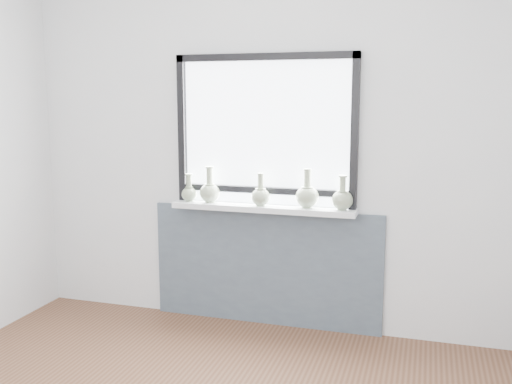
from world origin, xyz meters
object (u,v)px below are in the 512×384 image
(windowsill, at_px, (263,208))
(vase_e, at_px, (342,199))
(vase_a, at_px, (189,192))
(vase_c, at_px, (261,195))
(vase_d, at_px, (307,195))
(vase_b, at_px, (210,191))

(windowsill, distance_m, vase_e, 0.57)
(vase_a, relative_size, vase_e, 0.86)
(windowsill, xyz_separation_m, vase_a, (-0.56, 0.00, 0.09))
(vase_c, height_order, vase_d, vase_d)
(vase_a, distance_m, vase_e, 1.12)
(vase_b, xyz_separation_m, vase_c, (0.39, -0.03, -0.01))
(vase_c, bearing_deg, vase_d, 5.32)
(vase_b, relative_size, vase_d, 0.97)
(vase_e, bearing_deg, windowsill, 179.90)
(windowsill, distance_m, vase_b, 0.41)
(vase_b, distance_m, vase_d, 0.72)
(windowsill, distance_m, vase_a, 0.57)
(windowsill, bearing_deg, vase_c, -111.99)
(windowsill, relative_size, vase_a, 6.50)
(vase_d, height_order, vase_e, vase_d)
(vase_b, height_order, vase_e, vase_b)
(vase_e, bearing_deg, vase_c, -177.99)
(vase_b, bearing_deg, vase_e, -0.34)
(vase_d, bearing_deg, vase_a, -179.43)
(vase_a, relative_size, vase_d, 0.75)
(vase_c, xyz_separation_m, vase_d, (0.33, 0.03, 0.01))
(vase_c, xyz_separation_m, vase_e, (0.57, 0.02, 0.00))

